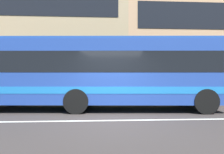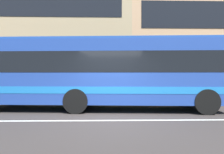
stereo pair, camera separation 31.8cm
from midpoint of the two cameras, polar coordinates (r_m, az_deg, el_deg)
name	(u,v)px [view 1 (the left image)]	position (r m, az deg, el deg)	size (l,w,h in m)	color
ground_plane	(113,121)	(7.10, -1.06, -12.02)	(160.00, 160.00, 0.00)	#3C3433
lane_centre_line	(113,120)	(7.09, -1.06, -11.98)	(60.00, 0.16, 0.01)	silver
hedge_row_far	(154,92)	(13.58, 10.82, -4.15)	(17.68, 1.10, 0.92)	#1D4921
apartment_block_left	(18,25)	(23.71, -25.07, 12.91)	(21.55, 8.83, 13.40)	tan
apartment_block_right	(212,37)	(25.05, 25.83, 10.06)	(19.61, 8.83, 11.55)	tan
transit_bus	(96,71)	(9.36, -5.57, 1.62)	(11.14, 3.26, 3.14)	#23429B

